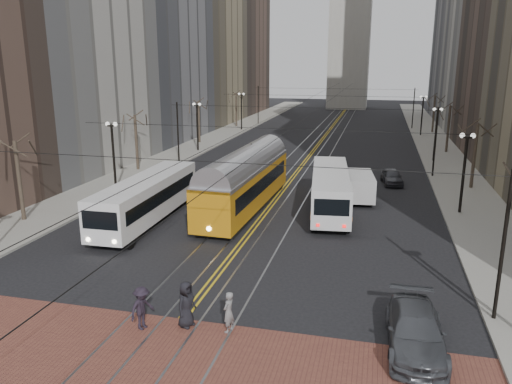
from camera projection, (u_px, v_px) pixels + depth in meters
The scene contains 21 objects.
ground at pixel (191, 308), 22.30m from camera, with size 260.00×260.00×0.00m, color black.
sidewalk_left at pixel (207, 142), 68.01m from camera, with size 5.00×140.00×0.15m, color gray.
sidewalk_right at pixel (439, 151), 61.06m from camera, with size 5.00×140.00×0.15m, color gray.
crosswalk_band at pixel (152, 358), 18.54m from camera, with size 25.00×6.00×0.01m, color brown.
streetcar_rails at pixel (317, 147), 64.55m from camera, with size 4.80×130.00×0.02m, color gray.
centre_lines at pixel (317, 147), 64.55m from camera, with size 0.42×130.00×0.01m, color gold.
building_left_mid at pixel (132, 13), 67.09m from camera, with size 16.00×20.00×34.00m, color slate.
building_left_far at pixel (222, 15), 103.89m from camera, with size 16.00×20.00×40.00m, color brown.
building_right_far at pixel (486, 9), 92.07m from camera, with size 16.00×20.00×40.00m, color slate.
lamp_posts at pixel (297, 145), 48.58m from camera, with size 27.60×57.20×5.60m.
street_trees at pixel (306, 136), 54.69m from camera, with size 31.68×53.28×5.60m.
trolley_wires at pixel (306, 127), 54.05m from camera, with size 25.96×120.00×6.60m.
transit_bus at pixel (147, 201), 33.85m from camera, with size 2.56×12.28×3.07m, color white.
streetcar at pixel (245, 186), 36.87m from camera, with size 2.78×14.98×3.53m, color orange.
rear_bus at pixel (330, 192), 36.22m from camera, with size 2.52×11.61×3.03m, color silver.
cargo_van at pixel (361, 188), 39.21m from camera, with size 1.87×4.86×2.15m, color silver.
sedan_grey at pixel (392, 177), 44.72m from camera, with size 1.60×3.99×1.36m, color #414248.
sedan_parked at pixel (415, 331), 18.99m from camera, with size 2.11×5.18×1.50m, color #46494F.
pedestrian_a at pixel (186, 304), 20.54m from camera, with size 0.97×0.63×1.98m, color black.
pedestrian_b at pixel (228, 312), 20.15m from camera, with size 0.63×0.41×1.73m, color gray.
pedestrian_d at pixel (142, 308), 20.36m from camera, with size 1.19×0.68×1.84m, color black.
Camera 1 is at (7.68, -18.96, 10.69)m, focal length 35.00 mm.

